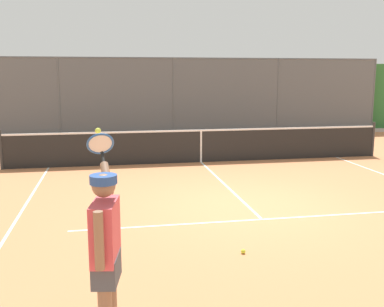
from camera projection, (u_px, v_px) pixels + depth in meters
The scene contains 6 objects.
ground_plane at pixel (247, 205), 8.88m from camera, with size 60.00×60.00×0.00m, color #C67A4C.
court_line_markings at pixel (269, 226), 7.67m from camera, with size 8.64×9.78×0.01m.
fence_backdrop at pixel (171, 99), 18.95m from camera, with size 20.92×1.37×3.20m.
tennis_net at pixel (201, 145), 13.11m from camera, with size 11.10×0.09×1.07m.
tennis_player at pixel (106, 247), 4.14m from camera, with size 0.33×1.42×1.97m.
tennis_ball_near_net at pixel (243, 251), 6.48m from camera, with size 0.07×0.07×0.07m, color #CCDB33.
Camera 1 is at (2.63, 8.22, 2.56)m, focal length 42.15 mm.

